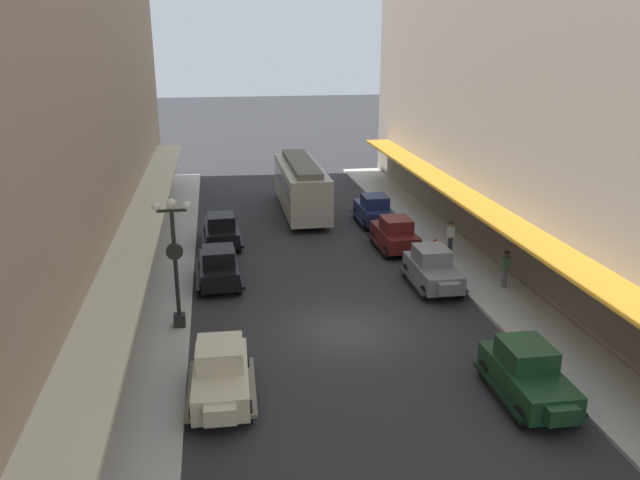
{
  "coord_description": "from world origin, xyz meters",
  "views": [
    {
      "loc": [
        -4.67,
        -22.11,
        11.06
      ],
      "look_at": [
        0.0,
        6.0,
        1.8
      ],
      "focal_mm": 35.54,
      "sensor_mm": 36.0,
      "label": 1
    }
  ],
  "objects_px": {
    "parked_car_1": "(374,209)",
    "parked_car_5": "(528,373)",
    "parked_car_0": "(221,372)",
    "pedestrian_1": "(505,269)",
    "parked_car_2": "(221,229)",
    "streetcar": "(301,185)",
    "fire_hydrant": "(435,247)",
    "pedestrian_0": "(451,237)",
    "parked_car_3": "(433,268)",
    "lamp_post_with_clock": "(175,258)",
    "parked_car_6": "(219,265)",
    "parked_car_4": "(395,233)"
  },
  "relations": [
    {
      "from": "streetcar",
      "to": "pedestrian_1",
      "type": "bearing_deg",
      "value": -63.08
    },
    {
      "from": "streetcar",
      "to": "lamp_post_with_clock",
      "type": "distance_m",
      "value": 17.65
    },
    {
      "from": "pedestrian_0",
      "to": "pedestrian_1",
      "type": "xyz_separation_m",
      "value": [
        0.76,
        -4.88,
        0.0
      ]
    },
    {
      "from": "parked_car_0",
      "to": "pedestrian_1",
      "type": "height_order",
      "value": "parked_car_0"
    },
    {
      "from": "parked_car_3",
      "to": "streetcar",
      "type": "relative_size",
      "value": 0.44
    },
    {
      "from": "parked_car_0",
      "to": "parked_car_3",
      "type": "relative_size",
      "value": 1.01
    },
    {
      "from": "parked_car_0",
      "to": "parked_car_1",
      "type": "xyz_separation_m",
      "value": [
        9.54,
        18.31,
        0.0
      ]
    },
    {
      "from": "parked_car_1",
      "to": "parked_car_5",
      "type": "height_order",
      "value": "same"
    },
    {
      "from": "parked_car_6",
      "to": "streetcar",
      "type": "distance_m",
      "value": 12.9
    },
    {
      "from": "parked_car_0",
      "to": "pedestrian_1",
      "type": "relative_size",
      "value": 2.57
    },
    {
      "from": "parked_car_4",
      "to": "pedestrian_1",
      "type": "relative_size",
      "value": 2.57
    },
    {
      "from": "parked_car_0",
      "to": "parked_car_3",
      "type": "distance_m",
      "value": 12.51
    },
    {
      "from": "parked_car_5",
      "to": "parked_car_3",
      "type": "bearing_deg",
      "value": 89.03
    },
    {
      "from": "parked_car_2",
      "to": "parked_car_6",
      "type": "distance_m",
      "value": 5.71
    },
    {
      "from": "parked_car_1",
      "to": "pedestrian_0",
      "type": "xyz_separation_m",
      "value": [
        2.53,
        -6.33,
        0.07
      ]
    },
    {
      "from": "parked_car_3",
      "to": "parked_car_4",
      "type": "xyz_separation_m",
      "value": [
        -0.24,
        5.43,
        0.0
      ]
    },
    {
      "from": "parked_car_2",
      "to": "parked_car_3",
      "type": "distance_m",
      "value": 12.11
    },
    {
      "from": "parked_car_4",
      "to": "parked_car_2",
      "type": "bearing_deg",
      "value": 166.52
    },
    {
      "from": "fire_hydrant",
      "to": "parked_car_0",
      "type": "bearing_deg",
      "value": -133.35
    },
    {
      "from": "lamp_post_with_clock",
      "to": "pedestrian_0",
      "type": "bearing_deg",
      "value": 26.02
    },
    {
      "from": "parked_car_0",
      "to": "parked_car_6",
      "type": "xyz_separation_m",
      "value": [
        0.07,
        9.83,
        0.0
      ]
    },
    {
      "from": "parked_car_5",
      "to": "pedestrian_1",
      "type": "xyz_separation_m",
      "value": [
        3.29,
        8.68,
        0.07
      ]
    },
    {
      "from": "lamp_post_with_clock",
      "to": "pedestrian_1",
      "type": "xyz_separation_m",
      "value": [
        14.36,
        1.75,
        -1.97
      ]
    },
    {
      "from": "parked_car_2",
      "to": "lamp_post_with_clock",
      "type": "bearing_deg",
      "value": -100.1
    },
    {
      "from": "fire_hydrant",
      "to": "parked_car_6",
      "type": "bearing_deg",
      "value": -169.56
    },
    {
      "from": "parked_car_2",
      "to": "streetcar",
      "type": "relative_size",
      "value": 0.45
    },
    {
      "from": "parked_car_0",
      "to": "parked_car_3",
      "type": "bearing_deg",
      "value": 39.24
    },
    {
      "from": "parked_car_3",
      "to": "streetcar",
      "type": "xyz_separation_m",
      "value": [
        -4.17,
        13.56,
        0.96
      ]
    },
    {
      "from": "parked_car_3",
      "to": "parked_car_5",
      "type": "distance_m",
      "value": 9.5
    },
    {
      "from": "parked_car_1",
      "to": "parked_car_3",
      "type": "distance_m",
      "value": 10.39
    },
    {
      "from": "parked_car_2",
      "to": "parked_car_4",
      "type": "bearing_deg",
      "value": -13.48
    },
    {
      "from": "parked_car_0",
      "to": "parked_car_2",
      "type": "bearing_deg",
      "value": 88.97
    },
    {
      "from": "pedestrian_0",
      "to": "streetcar",
      "type": "bearing_deg",
      "value": 124.57
    },
    {
      "from": "parked_car_1",
      "to": "pedestrian_1",
      "type": "distance_m",
      "value": 11.69
    },
    {
      "from": "parked_car_0",
      "to": "parked_car_6",
      "type": "height_order",
      "value": "same"
    },
    {
      "from": "parked_car_0",
      "to": "parked_car_5",
      "type": "bearing_deg",
      "value": -9.46
    },
    {
      "from": "pedestrian_0",
      "to": "parked_car_5",
      "type": "bearing_deg",
      "value": -100.59
    },
    {
      "from": "parked_car_0",
      "to": "pedestrian_0",
      "type": "xyz_separation_m",
      "value": [
        12.06,
        11.97,
        0.07
      ]
    },
    {
      "from": "parked_car_4",
      "to": "pedestrian_1",
      "type": "bearing_deg",
      "value": -61.62
    },
    {
      "from": "parked_car_5",
      "to": "fire_hydrant",
      "type": "relative_size",
      "value": 5.22
    },
    {
      "from": "parked_car_0",
      "to": "parked_car_2",
      "type": "height_order",
      "value": "same"
    },
    {
      "from": "parked_car_3",
      "to": "parked_car_6",
      "type": "bearing_deg",
      "value": 168.76
    },
    {
      "from": "parked_car_2",
      "to": "pedestrian_0",
      "type": "height_order",
      "value": "parked_car_2"
    },
    {
      "from": "pedestrian_0",
      "to": "parked_car_1",
      "type": "bearing_deg",
      "value": 111.75
    },
    {
      "from": "parked_car_3",
      "to": "fire_hydrant",
      "type": "xyz_separation_m",
      "value": [
        1.52,
        3.97,
        -0.38
      ]
    },
    {
      "from": "parked_car_0",
      "to": "pedestrian_1",
      "type": "bearing_deg",
      "value": 28.94
    },
    {
      "from": "parked_car_4",
      "to": "parked_car_0",
      "type": "bearing_deg",
      "value": -125.3
    },
    {
      "from": "pedestrian_1",
      "to": "fire_hydrant",
      "type": "bearing_deg",
      "value": 108.56
    },
    {
      "from": "parked_car_5",
      "to": "parked_car_4",
      "type": "bearing_deg",
      "value": 90.32
    },
    {
      "from": "parked_car_0",
      "to": "fire_hydrant",
      "type": "distance_m",
      "value": 16.34
    }
  ]
}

